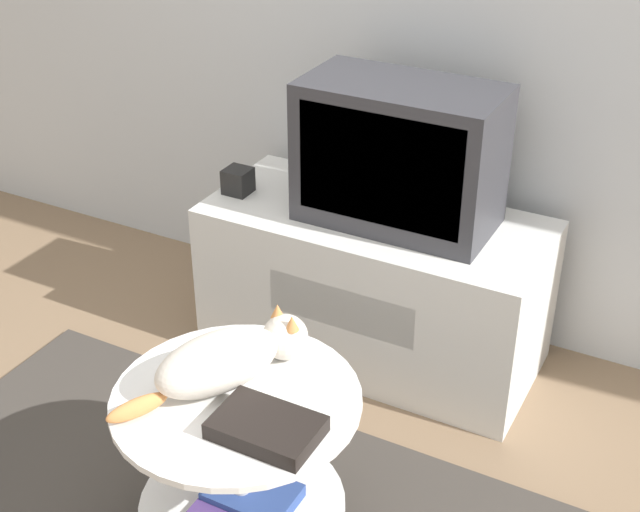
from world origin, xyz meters
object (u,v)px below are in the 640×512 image
object	(u,v)px
dvd_box	(266,427)
cat	(228,358)
tv	(400,155)
speaker	(238,181)

from	to	relation	value
dvd_box	cat	world-z (taller)	cat
dvd_box	cat	distance (m)	0.23
tv	cat	distance (m)	0.94
tv	dvd_box	xyz separation A→B (m)	(0.14, -1.05, -0.24)
tv	dvd_box	distance (m)	1.08
dvd_box	tv	bearing A→B (deg)	97.61
dvd_box	speaker	bearing A→B (deg)	125.55
speaker	dvd_box	bearing A→B (deg)	-54.45
tv	speaker	bearing A→B (deg)	-172.87
speaker	cat	world-z (taller)	cat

